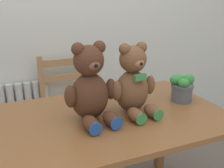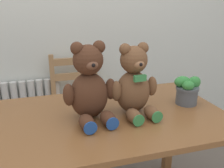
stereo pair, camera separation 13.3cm
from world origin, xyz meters
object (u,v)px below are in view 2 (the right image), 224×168
at_px(potted_plant, 187,90).
at_px(teddy_bear_left, 90,87).
at_px(wooden_chair_behind, 78,109).
at_px(teddy_bear_right, 134,84).

bearing_deg(potted_plant, teddy_bear_left, -177.63).
bearing_deg(wooden_chair_behind, teddy_bear_right, 104.42).
height_order(wooden_chair_behind, teddy_bear_right, teddy_bear_right).
relative_size(teddy_bear_right, potted_plant, 2.31).
bearing_deg(wooden_chair_behind, potted_plant, 126.25).
bearing_deg(teddy_bear_right, potted_plant, 179.10).
bearing_deg(wooden_chair_behind, teddy_bear_left, 86.58).
height_order(wooden_chair_behind, teddy_bear_left, teddy_bear_left).
height_order(teddy_bear_left, teddy_bear_right, teddy_bear_left).
xyz_separation_m(teddy_bear_left, teddy_bear_right, (0.25, 0.00, -0.01)).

